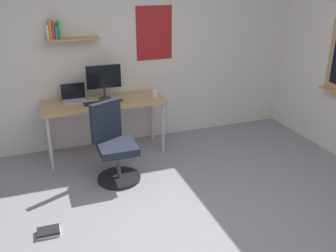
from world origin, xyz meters
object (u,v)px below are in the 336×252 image
object	(u,v)px
laptop	(74,97)
keyboard	(99,103)
monitor_primary	(104,80)
book_stack_on_floor	(49,232)
office_chair	(114,148)
desk	(104,107)
computer_mouse	(120,100)
coffee_mug	(155,93)

from	to	relation	value
laptop	keyboard	bearing A→B (deg)	-38.30
monitor_primary	book_stack_on_floor	world-z (taller)	monitor_primary
book_stack_on_floor	office_chair	bearing A→B (deg)	44.69
office_chair	laptop	size ratio (longest dim) A/B	3.06
desk	book_stack_on_floor	size ratio (longest dim) A/B	7.29
computer_mouse	book_stack_on_floor	world-z (taller)	computer_mouse
laptop	coffee_mug	world-z (taller)	laptop
monitor_primary	book_stack_on_floor	xyz separation A→B (m)	(-0.93, -1.68, -0.99)
laptop	computer_mouse	size ratio (longest dim) A/B	2.98
monitor_primary	book_stack_on_floor	bearing A→B (deg)	-118.95
computer_mouse	coffee_mug	distance (m)	0.51
laptop	coffee_mug	distance (m)	1.09
keyboard	computer_mouse	bearing A→B (deg)	-0.00
office_chair	monitor_primary	size ratio (longest dim) A/B	2.05
office_chair	laptop	world-z (taller)	laptop
laptop	office_chair	bearing A→B (deg)	-69.95
desk	book_stack_on_floor	world-z (taller)	desk
monitor_primary	coffee_mug	distance (m)	0.72
keyboard	laptop	bearing A→B (deg)	141.70
coffee_mug	book_stack_on_floor	xyz separation A→B (m)	(-1.60, -1.56, -0.77)
computer_mouse	coffee_mug	xyz separation A→B (m)	(0.51, 0.05, 0.03)
office_chair	computer_mouse	bearing A→B (deg)	70.32
desk	keyboard	xyz separation A→B (m)	(-0.08, -0.08, 0.08)
laptop	keyboard	world-z (taller)	laptop
keyboard	desk	bearing A→B (deg)	43.46
keyboard	monitor_primary	bearing A→B (deg)	55.32
keyboard	coffee_mug	distance (m)	0.79
keyboard	book_stack_on_floor	world-z (taller)	keyboard
computer_mouse	book_stack_on_floor	distance (m)	2.00
office_chair	keyboard	bearing A→B (deg)	93.59
laptop	computer_mouse	distance (m)	0.61
computer_mouse	book_stack_on_floor	size ratio (longest dim) A/B	0.47
office_chair	laptop	bearing A→B (deg)	110.05
desk	monitor_primary	xyz separation A→B (m)	(0.04, 0.10, 0.34)
keyboard	computer_mouse	xyz separation A→B (m)	(0.28, -0.00, 0.01)
desk	laptop	bearing A→B (deg)	158.01
computer_mouse	book_stack_on_floor	xyz separation A→B (m)	(-1.09, -1.51, -0.74)
monitor_primary	keyboard	size ratio (longest dim) A/B	1.25
desk	monitor_primary	size ratio (longest dim) A/B	3.48
computer_mouse	desk	bearing A→B (deg)	158.98
office_chair	monitor_primary	distance (m)	1.04
coffee_mug	keyboard	bearing A→B (deg)	-176.37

